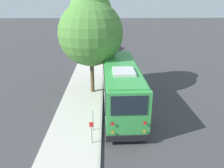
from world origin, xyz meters
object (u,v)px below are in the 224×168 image
parked_sedan_black (110,38)px  parked_sedan_white (110,46)px  parked_sedan_tan (112,57)px  parked_sedan_maroon (110,33)px  shuttle_bus (121,84)px  parked_sedan_gray (109,29)px  street_tree (91,29)px  sign_post_far (93,121)px  sign_post_near (92,132)px

parked_sedan_black → parked_sedan_white: bearing=-177.6°
parked_sedan_tan → parked_sedan_maroon: 20.96m
shuttle_bus → parked_sedan_gray: size_ratio=2.13×
parked_sedan_black → street_tree: size_ratio=0.56×
parked_sedan_tan → parked_sedan_black: 14.59m
shuttle_bus → street_tree: (2.82, 2.22, 3.55)m
parked_sedan_maroon → sign_post_far: sign_post_far is taller
parked_sedan_gray → sign_post_far: 43.58m
parked_sedan_tan → parked_sedan_black: parked_sedan_black is taller
shuttle_bus → parked_sedan_maroon: (33.75, 0.32, -1.22)m
parked_sedan_black → parked_sedan_maroon: (6.37, 0.01, -0.01)m
parked_sedan_white → street_tree: bearing=176.5°
parked_sedan_gray → street_tree: size_ratio=0.54×
shuttle_bus → parked_sedan_tan: shuttle_bus is taller
shuttle_bus → parked_sedan_white: shuttle_bus is taller
shuttle_bus → parked_sedan_maroon: size_ratio=2.09×
parked_sedan_tan → parked_sedan_gray: (27.48, 0.05, -0.02)m
sign_post_far → street_tree: bearing=3.5°
shuttle_bus → parked_sedan_tan: (12.79, 0.35, -1.22)m
parked_sedan_maroon → parked_sedan_tan: bearing=177.0°
parked_sedan_tan → parked_sedan_white: (7.12, 0.11, -0.01)m
street_tree → sign_post_far: size_ratio=6.06×
shuttle_bus → sign_post_far: size_ratio=6.98×
parked_sedan_maroon → sign_post_near: 38.31m
shuttle_bus → parked_sedan_tan: size_ratio=2.15×
shuttle_bus → parked_sedan_gray: (40.27, 0.40, -1.24)m
parked_sedan_tan → street_tree: bearing=164.5°
shuttle_bus → sign_post_far: shuttle_bus is taller
street_tree → sign_post_near: 8.64m
parked_sedan_gray → sign_post_far: size_ratio=3.28×
parked_sedan_maroon → street_tree: 31.35m
parked_sedan_white → parked_sedan_black: size_ratio=0.96×
shuttle_bus → parked_sedan_black: (27.38, 0.31, -1.21)m
shuttle_bus → parked_sedan_white: (19.91, 0.46, -1.23)m
parked_sedan_white → sign_post_near: sign_post_near is taller
parked_sedan_white → parked_sedan_gray: size_ratio=1.00×
parked_sedan_maroon → sign_post_far: (-37.03, 1.53, 0.22)m
shuttle_bus → parked_sedan_white: bearing=-0.4°
parked_sedan_black → parked_sedan_tan: bearing=-176.6°
parked_sedan_maroon → parked_sedan_gray: (6.52, 0.08, -0.02)m
sign_post_near → sign_post_far: sign_post_far is taller
parked_sedan_black → shuttle_bus: bearing=-175.8°
parked_sedan_gray → street_tree: (-37.45, 1.83, 4.78)m
parked_sedan_maroon → street_tree: street_tree is taller
parked_sedan_tan → parked_sedan_black: (14.59, -0.04, 0.01)m
street_tree → sign_post_far: 7.62m
parked_sedan_tan → parked_sedan_maroon: parked_sedan_tan is taller
shuttle_bus → parked_sedan_gray: 40.29m
shuttle_bus → sign_post_near: (-4.53, 1.85, -1.00)m
parked_sedan_gray → sign_post_near: sign_post_near is taller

